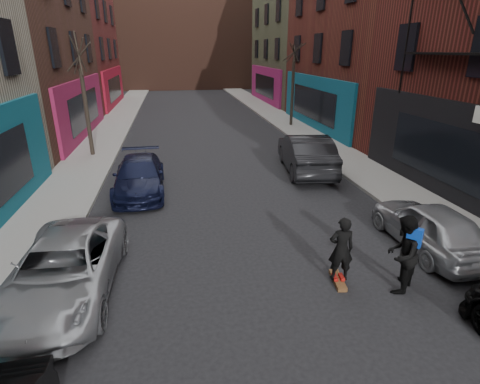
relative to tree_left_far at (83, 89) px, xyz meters
name	(u,v)px	position (x,y,z in m)	size (l,w,h in m)	color
sidewalk_left	(120,117)	(-0.05, 12.00, -3.31)	(2.50, 84.00, 0.13)	gray
sidewalk_right	(270,112)	(12.45, 12.00, -3.31)	(2.50, 84.00, 0.13)	gray
building_far	(182,36)	(6.20, 38.00, 3.62)	(40.00, 10.00, 14.00)	#47281E
tree_left_far	(83,89)	(0.00, 0.00, 0.00)	(2.00, 2.00, 6.50)	black
tree_right_far	(293,75)	(12.40, 6.00, 0.15)	(2.00, 2.00, 6.80)	black
parked_left_far	(64,269)	(1.60, -11.98, -2.74)	(2.13, 4.62, 1.28)	#96989E
parked_left_end	(139,176)	(2.75, -5.62, -2.73)	(1.82, 4.47, 1.30)	black
parked_right_far	(430,226)	(10.80, -11.50, -2.71)	(1.58, 3.92, 1.33)	#989BA0
parked_right_end	(306,153)	(9.85, -4.23, -2.54)	(1.78, 5.09, 1.68)	black
skateboard	(338,280)	(7.73, -12.61, -3.33)	(0.22, 0.80, 0.10)	brown
skateboarder	(341,249)	(7.73, -12.61, -2.49)	(0.57, 0.38, 1.57)	black
pedestrian	(402,254)	(8.93, -13.10, -2.47)	(1.11, 1.10, 1.81)	black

